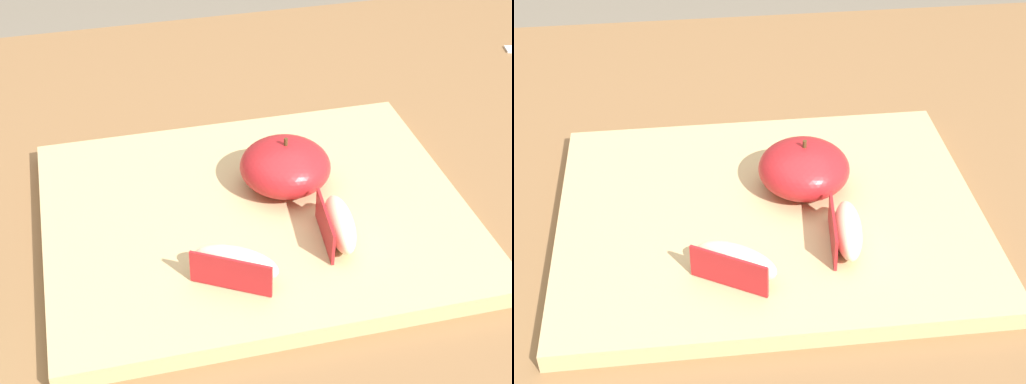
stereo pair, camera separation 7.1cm
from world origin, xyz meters
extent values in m
cube|color=brown|center=(0.00, 0.00, 0.75)|extent=(1.37, 0.82, 0.03)
cube|color=tan|center=(0.01, -0.06, 0.77)|extent=(0.38, 0.31, 0.02)
ellipsoid|color=#B21E23|center=(0.05, -0.03, 0.80)|extent=(0.08, 0.08, 0.05)
cylinder|color=#4C3319|center=(0.05, -0.03, 0.83)|extent=(0.00, 0.00, 0.01)
ellipsoid|color=beige|center=(-0.03, -0.14, 0.80)|extent=(0.07, 0.06, 0.03)
cube|color=#B21E23|center=(-0.03, -0.15, 0.80)|extent=(0.06, 0.04, 0.03)
ellipsoid|color=beige|center=(0.07, -0.11, 0.80)|extent=(0.03, 0.07, 0.03)
cube|color=#B21E23|center=(0.06, -0.11, 0.80)|extent=(0.01, 0.07, 0.03)
camera|label=1|loc=(-0.13, -0.61, 1.22)|focal=55.76mm
camera|label=2|loc=(-0.06, -0.63, 1.22)|focal=55.76mm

